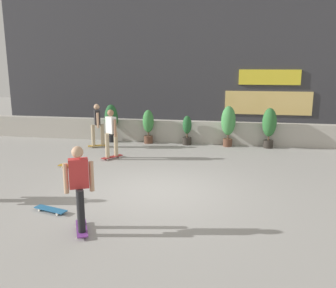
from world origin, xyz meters
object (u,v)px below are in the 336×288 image
(potted_plant_1, at_px, (148,124))
(skateboard_aside, at_px, (71,166))
(skater_far_right, at_px, (79,185))
(potted_plant_2, at_px, (187,130))
(skater_by_wall_right, at_px, (111,132))
(potted_plant_3, at_px, (228,123))
(potted_plant_0, at_px, (111,120))
(skater_foreground, at_px, (97,123))
(potted_plant_4, at_px, (269,125))
(skateboard_near_camera, at_px, (51,209))

(potted_plant_1, height_order, skateboard_aside, potted_plant_1)
(potted_plant_1, height_order, skater_far_right, skater_far_right)
(potted_plant_2, bearing_deg, skater_by_wall_right, -129.93)
(potted_plant_1, bearing_deg, potted_plant_3, -0.00)
(potted_plant_0, xyz_separation_m, skater_foreground, (-0.19, -1.08, 0.03))
(potted_plant_2, relative_size, skater_by_wall_right, 0.69)
(potted_plant_4, height_order, skater_foreground, skater_foreground)
(potted_plant_4, distance_m, skateboard_aside, 7.55)
(potted_plant_1, xyz_separation_m, skater_foreground, (-1.77, -1.08, 0.16))
(potted_plant_4, distance_m, skateboard_near_camera, 9.05)
(potted_plant_2, height_order, skater_far_right, skater_far_right)
(potted_plant_2, height_order, skateboard_near_camera, potted_plant_2)
(potted_plant_0, bearing_deg, skateboard_near_camera, -81.35)
(skater_far_right, height_order, skateboard_near_camera, skater_far_right)
(potted_plant_4, xyz_separation_m, skater_far_right, (-4.19, -8.09, 0.03))
(potted_plant_2, relative_size, potted_plant_4, 0.76)
(skater_far_right, bearing_deg, potted_plant_4, 62.64)
(potted_plant_2, xyz_separation_m, skater_far_right, (-1.00, -8.09, 0.32))
(potted_plant_0, xyz_separation_m, potted_plant_3, (4.80, -0.00, 0.02))
(potted_plant_1, relative_size, skater_far_right, 0.81)
(potted_plant_0, distance_m, skater_by_wall_right, 2.84)
(skater_foreground, bearing_deg, potted_plant_0, 79.85)
(skateboard_near_camera, bearing_deg, potted_plant_4, 54.40)
(potted_plant_0, xyz_separation_m, skater_far_right, (2.17, -8.09, 0.03))
(skater_by_wall_right, distance_m, skater_foreground, 1.96)
(potted_plant_0, height_order, skater_far_right, skater_far_right)
(skater_by_wall_right, bearing_deg, potted_plant_0, 109.05)
(potted_plant_4, relative_size, skater_foreground, 0.92)
(potted_plant_0, relative_size, potted_plant_3, 0.98)
(potted_plant_2, distance_m, skater_foreground, 3.55)
(potted_plant_1, relative_size, skater_by_wall_right, 0.81)
(potted_plant_0, distance_m, potted_plant_4, 6.36)
(potted_plant_1, height_order, potted_plant_4, potted_plant_4)
(potted_plant_0, relative_size, skater_far_right, 0.92)
(skateboard_aside, bearing_deg, potted_plant_0, 90.17)
(skater_foreground, bearing_deg, skater_far_right, -71.34)
(potted_plant_0, relative_size, skater_by_wall_right, 0.92)
(potted_plant_2, height_order, skater_foreground, skater_foreground)
(potted_plant_4, bearing_deg, potted_plant_2, 180.00)
(potted_plant_1, bearing_deg, skater_by_wall_right, -103.56)
(potted_plant_0, height_order, skater_foreground, skater_foreground)
(potted_plant_0, distance_m, skateboard_aside, 4.08)
(skater_far_right, relative_size, skateboard_near_camera, 2.06)
(potted_plant_3, height_order, skater_by_wall_right, skater_by_wall_right)
(skater_by_wall_right, height_order, skater_foreground, same)
(potted_plant_4, distance_m, skater_far_right, 9.11)
(potted_plant_1, relative_size, potted_plant_2, 1.17)
(skater_foreground, bearing_deg, potted_plant_2, 17.77)
(potted_plant_1, distance_m, potted_plant_2, 1.61)
(skater_far_right, xyz_separation_m, skateboard_aside, (-2.16, 4.10, -0.88))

